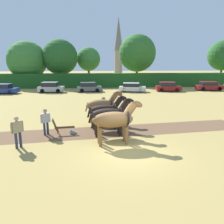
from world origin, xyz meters
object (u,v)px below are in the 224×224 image
at_px(draft_horse_lead_left, 115,119).
at_px(parked_car_center, 89,87).
at_px(parked_car_left, 3,89).
at_px(draft_horse_trail_left, 106,111).
at_px(parked_car_center_left, 51,87).
at_px(tree_center, 89,59).
at_px(parked_car_center_right, 132,87).
at_px(church_spire, 118,46).
at_px(farmer_beside_team, 104,106).
at_px(farmer_onlooker_left, 17,130).
at_px(parked_car_right, 168,87).
at_px(tree_center_right, 137,53).
at_px(farmer_at_plow, 46,120).
at_px(tree_left, 27,61).
at_px(draft_horse_lead_right, 110,115).
at_px(parked_car_far_right, 209,86).
at_px(draft_horse_trail_right, 102,105).
at_px(plow, 67,129).
at_px(tree_right, 223,55).
at_px(tree_center_left, 60,57).

bearing_deg(draft_horse_lead_left, parked_car_center, 88.30).
bearing_deg(parked_car_center, parked_car_left, 179.68).
height_order(draft_horse_trail_left, parked_car_center_left, draft_horse_trail_left).
relative_size(tree_center, parked_car_center_right, 1.75).
distance_m(parked_car_center_left, parked_car_center_right, 12.70).
bearing_deg(parked_car_center_left, church_spire, 71.72).
distance_m(tree_center, farmer_beside_team, 29.27).
bearing_deg(parked_car_center, draft_horse_lead_left, -90.37).
bearing_deg(parked_car_center_right, farmer_onlooker_left, -103.78).
bearing_deg(parked_car_center_right, parked_car_left, -168.69).
bearing_deg(parked_car_right, tree_center_right, 111.31).
relative_size(tree_center, farmer_at_plow, 4.61).
relative_size(tree_left, parked_car_center_right, 1.95).
height_order(tree_center, draft_horse_lead_right, tree_center).
xyz_separation_m(draft_horse_trail_left, farmer_at_plow, (-3.87, -1.03, -0.29)).
bearing_deg(parked_car_center, parked_car_far_right, -4.70).
relative_size(tree_left, tree_center_right, 0.84).
bearing_deg(draft_horse_trail_right, tree_left, 109.02).
bearing_deg(tree_left, farmer_at_plow, -73.61).
height_order(farmer_beside_team, farmer_onlooker_left, farmer_onlooker_left).
bearing_deg(parked_car_center, parked_car_center_right, -10.66).
height_order(plow, parked_car_center_right, parked_car_center_right).
bearing_deg(parked_car_right, parked_car_center_left, -174.36).
distance_m(farmer_onlooker_left, parked_car_far_right, 33.08).
xyz_separation_m(draft_horse_trail_right, parked_car_center_right, (5.73, 17.92, -0.67)).
relative_size(tree_center_right, parked_car_center_left, 2.57).
bearing_deg(tree_right, draft_horse_lead_left, -128.68).
relative_size(tree_center_left, church_spire, 0.47).
xyz_separation_m(farmer_at_plow, farmer_beside_team, (3.90, 4.08, 0.03)).
relative_size(draft_horse_trail_left, parked_car_center, 0.73).
height_order(tree_center_right, parked_car_left, tree_center_right).
height_order(tree_center, farmer_beside_team, tree_center).
xyz_separation_m(tree_left, draft_horse_trail_left, (12.87, -29.58, -3.66)).
height_order(tree_center, parked_car_left, tree_center).
height_order(tree_center_right, parked_car_far_right, tree_center_right).
relative_size(tree_center_right, draft_horse_lead_left, 3.43).
xyz_separation_m(tree_center_right, draft_horse_lead_right, (-8.61, -32.23, -5.13)).
relative_size(plow, farmer_at_plow, 0.91).
relative_size(church_spire, parked_car_center_right, 4.33).
bearing_deg(parked_car_center_right, tree_center, 129.53).
xyz_separation_m(draft_horse_lead_left, parked_car_center_right, (5.31, 22.46, -0.71)).
height_order(tree_center, plow, tree_center).
height_order(church_spire, parked_car_far_right, church_spire).
height_order(farmer_onlooker_left, parked_car_center_left, farmer_onlooker_left).
xyz_separation_m(tree_center_left, farmer_onlooker_left, (1.72, -32.79, -4.58)).
bearing_deg(farmer_at_plow, parked_car_center, 135.95).
distance_m(tree_left, parked_car_center_left, 11.82).
bearing_deg(tree_center_right, parked_car_center, -133.51).
relative_size(draft_horse_trail_left, farmer_onlooker_left, 1.67).
relative_size(church_spire, plow, 12.47).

